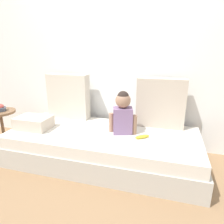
{
  "coord_description": "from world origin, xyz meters",
  "views": [
    {
      "loc": [
        0.7,
        -2.03,
        1.28
      ],
      "look_at": [
        0.11,
        0.0,
        0.62
      ],
      "focal_mm": 32.36,
      "sensor_mm": 36.0,
      "label": 1
    }
  ],
  "objects_px": {
    "toddler": "(123,113)",
    "folded_blanket": "(34,123)",
    "side_table": "(1,118)",
    "throw_pillow_left": "(69,96)",
    "couch": "(103,147)",
    "throw_pillow_right": "(161,103)",
    "banana": "(142,137)"
  },
  "relations": [
    {
      "from": "throw_pillow_right",
      "to": "couch",
      "type": "bearing_deg",
      "value": -148.69
    },
    {
      "from": "toddler",
      "to": "banana",
      "type": "bearing_deg",
      "value": -21.0
    },
    {
      "from": "toddler",
      "to": "throw_pillow_right",
      "type": "bearing_deg",
      "value": 40.24
    },
    {
      "from": "throw_pillow_left",
      "to": "folded_blanket",
      "type": "relative_size",
      "value": 1.49
    },
    {
      "from": "toddler",
      "to": "folded_blanket",
      "type": "distance_m",
      "value": 1.08
    },
    {
      "from": "throw_pillow_left",
      "to": "banana",
      "type": "height_order",
      "value": "throw_pillow_left"
    },
    {
      "from": "throw_pillow_right",
      "to": "banana",
      "type": "height_order",
      "value": "throw_pillow_right"
    },
    {
      "from": "toddler",
      "to": "side_table",
      "type": "relative_size",
      "value": 1.04
    },
    {
      "from": "toddler",
      "to": "side_table",
      "type": "bearing_deg",
      "value": 178.23
    },
    {
      "from": "throw_pillow_left",
      "to": "banana",
      "type": "distance_m",
      "value": 1.18
    },
    {
      "from": "throw_pillow_right",
      "to": "folded_blanket",
      "type": "height_order",
      "value": "throw_pillow_right"
    },
    {
      "from": "folded_blanket",
      "to": "side_table",
      "type": "bearing_deg",
      "value": 163.01
    },
    {
      "from": "couch",
      "to": "throw_pillow_right",
      "type": "relative_size",
      "value": 3.76
    },
    {
      "from": "toddler",
      "to": "folded_blanket",
      "type": "relative_size",
      "value": 1.21
    },
    {
      "from": "throw_pillow_right",
      "to": "side_table",
      "type": "xyz_separation_m",
      "value": [
        -2.14,
        -0.27,
        -0.31
      ]
    },
    {
      "from": "banana",
      "to": "toddler",
      "type": "bearing_deg",
      "value": 159.0
    },
    {
      "from": "banana",
      "to": "side_table",
      "type": "bearing_deg",
      "value": 175.83
    },
    {
      "from": "throw_pillow_left",
      "to": "throw_pillow_right",
      "type": "distance_m",
      "value": 1.22
    },
    {
      "from": "couch",
      "to": "throw_pillow_right",
      "type": "distance_m",
      "value": 0.86
    },
    {
      "from": "folded_blanket",
      "to": "throw_pillow_left",
      "type": "bearing_deg",
      "value": 65.89
    },
    {
      "from": "banana",
      "to": "couch",
      "type": "bearing_deg",
      "value": 174.1
    },
    {
      "from": "couch",
      "to": "folded_blanket",
      "type": "height_order",
      "value": "folded_blanket"
    },
    {
      "from": "throw_pillow_right",
      "to": "banana",
      "type": "distance_m",
      "value": 0.52
    },
    {
      "from": "throw_pillow_left",
      "to": "throw_pillow_right",
      "type": "relative_size",
      "value": 1.01
    },
    {
      "from": "throw_pillow_right",
      "to": "folded_blanket",
      "type": "relative_size",
      "value": 1.47
    },
    {
      "from": "side_table",
      "to": "folded_blanket",
      "type": "bearing_deg",
      "value": -16.99
    },
    {
      "from": "toddler",
      "to": "side_table",
      "type": "distance_m",
      "value": 1.77
    },
    {
      "from": "banana",
      "to": "side_table",
      "type": "height_order",
      "value": "side_table"
    },
    {
      "from": "couch",
      "to": "toddler",
      "type": "distance_m",
      "value": 0.48
    },
    {
      "from": "throw_pillow_left",
      "to": "side_table",
      "type": "distance_m",
      "value": 1.01
    },
    {
      "from": "throw_pillow_left",
      "to": "toddler",
      "type": "xyz_separation_m",
      "value": [
        0.83,
        -0.33,
        -0.06
      ]
    },
    {
      "from": "throw_pillow_right",
      "to": "side_table",
      "type": "bearing_deg",
      "value": -172.75
    }
  ]
}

